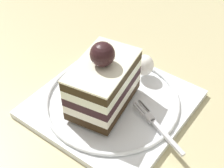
{
  "coord_description": "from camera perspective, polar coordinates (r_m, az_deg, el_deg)",
  "views": [
    {
      "loc": [
        -0.22,
        0.29,
        0.38
      ],
      "look_at": [
        0.02,
        0.02,
        0.05
      ],
      "focal_mm": 53.11,
      "sensor_mm": 36.0,
      "label": 1
    }
  ],
  "objects": [
    {
      "name": "whipped_cream_dollop",
      "position": [
        0.55,
        5.59,
        3.25
      ],
      "size": [
        0.03,
        0.03,
        0.04
      ],
      "primitive_type": "ellipsoid",
      "color": "white",
      "rests_on": "dessert_plate"
    },
    {
      "name": "fork",
      "position": [
        0.48,
        7.68,
        -7.06
      ],
      "size": [
        0.11,
        0.04,
        0.0
      ],
      "color": "silver",
      "rests_on": "dessert_plate"
    },
    {
      "name": "ground_plane",
      "position": [
        0.53,
        2.95,
        -3.9
      ],
      "size": [
        2.4,
        2.4,
        0.0
      ],
      "primitive_type": "plane",
      "color": "tan"
    },
    {
      "name": "cake_slice",
      "position": [
        0.48,
        -1.52,
        0.32
      ],
      "size": [
        0.1,
        0.13,
        0.11
      ],
      "color": "black",
      "rests_on": "dessert_plate"
    },
    {
      "name": "dessert_plate",
      "position": [
        0.52,
        -0.0,
        -3.15
      ],
      "size": [
        0.24,
        0.24,
        0.02
      ],
      "color": "white",
      "rests_on": "ground_plane"
    }
  ]
}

